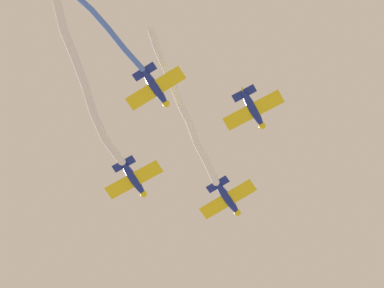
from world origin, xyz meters
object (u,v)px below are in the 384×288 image
at_px(airplane_lead, 228,199).
at_px(airplane_slot, 155,88).
at_px(airplane_left_wing, 134,179).
at_px(airplane_right_wing, 253,110).

distance_m(airplane_lead, airplane_slot, 16.03).
relative_size(airplane_left_wing, airplane_slot, 1.00).
height_order(airplane_right_wing, airplane_slot, airplane_right_wing).
xyz_separation_m(airplane_right_wing, airplane_slot, (4.92, -10.21, -0.50)).
distance_m(airplane_lead, airplane_left_wing, 11.35).
distance_m(airplane_right_wing, airplane_slot, 11.34).
bearing_deg(airplane_left_wing, airplane_right_wing, -91.02).
height_order(airplane_left_wing, airplane_right_wing, airplane_right_wing).
xyz_separation_m(airplane_left_wing, airplane_slot, (10.22, 4.92, 0.20)).
height_order(airplane_lead, airplane_right_wing, airplane_right_wing).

